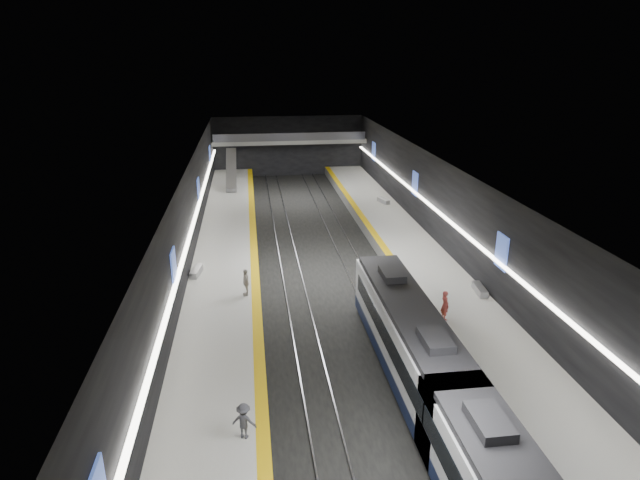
{
  "coord_description": "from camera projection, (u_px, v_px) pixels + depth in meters",
  "views": [
    {
      "loc": [
        -5.37,
        -37.15,
        16.32
      ],
      "look_at": [
        -0.11,
        2.01,
        2.2
      ],
      "focal_mm": 30.0,
      "sensor_mm": 36.0,
      "label": 1
    }
  ],
  "objects": [
    {
      "name": "ground",
      "position": [
        325.0,
        276.0,
        40.84
      ],
      "size": [
        70.0,
        70.0,
        0.0
      ],
      "primitive_type": "plane",
      "color": "black",
      "rests_on": "ground"
    },
    {
      "name": "ceiling",
      "position": [
        325.0,
        173.0,
        38.15
      ],
      "size": [
        20.0,
        70.0,
        0.04
      ],
      "primitive_type": "cube",
      "rotation": [
        3.14,
        0.0,
        0.0
      ],
      "color": "beige",
      "rests_on": "wall_left"
    },
    {
      "name": "wall_left",
      "position": [
        187.0,
        232.0,
        38.24
      ],
      "size": [
        0.04,
        70.0,
        8.0
      ],
      "primitive_type": "cube",
      "color": "black",
      "rests_on": "ground"
    },
    {
      "name": "wall_right",
      "position": [
        455.0,
        221.0,
        40.75
      ],
      "size": [
        0.04,
        70.0,
        8.0
      ],
      "primitive_type": "cube",
      "color": "black",
      "rests_on": "ground"
    },
    {
      "name": "wall_back",
      "position": [
        288.0,
        146.0,
        72.16
      ],
      "size": [
        20.0,
        0.04,
        8.0
      ],
      "primitive_type": "cube",
      "color": "black",
      "rests_on": "ground"
    },
    {
      "name": "platform_left",
      "position": [
        225.0,
        275.0,
        39.73
      ],
      "size": [
        5.0,
        70.0,
        1.0
      ],
      "primitive_type": "cube",
      "color": "slate",
      "rests_on": "ground"
    },
    {
      "name": "tile_surface_left",
      "position": [
        225.0,
        269.0,
        39.56
      ],
      "size": [
        5.0,
        70.0,
        0.02
      ],
      "primitive_type": "cube",
      "color": "#B6B6B0",
      "rests_on": "platform_left"
    },
    {
      "name": "tactile_strip_left",
      "position": [
        255.0,
        267.0,
        39.83
      ],
      "size": [
        0.6,
        70.0,
        0.02
      ],
      "primitive_type": "cube",
      "color": "#E8B50C",
      "rests_on": "platform_left"
    },
    {
      "name": "platform_right",
      "position": [
        420.0,
        265.0,
        41.61
      ],
      "size": [
        5.0,
        70.0,
        1.0
      ],
      "primitive_type": "cube",
      "color": "slate",
      "rests_on": "ground"
    },
    {
      "name": "tile_surface_right",
      "position": [
        421.0,
        259.0,
        41.44
      ],
      "size": [
        5.0,
        70.0,
        0.02
      ],
      "primitive_type": "cube",
      "color": "#B6B6B0",
      "rests_on": "platform_right"
    },
    {
      "name": "tactile_strip_right",
      "position": [
        393.0,
        260.0,
        41.16
      ],
      "size": [
        0.6,
        70.0,
        0.02
      ],
      "primitive_type": "cube",
      "color": "#E8B50C",
      "rests_on": "platform_right"
    },
    {
      "name": "rails",
      "position": [
        325.0,
        275.0,
        40.82
      ],
      "size": [
        6.52,
        70.0,
        0.12
      ],
      "color": "gray",
      "rests_on": "ground"
    },
    {
      "name": "train",
      "position": [
        455.0,
        417.0,
        21.78
      ],
      "size": [
        2.69,
        28.11,
        3.6
      ],
      "color": "#0F193A",
      "rests_on": "ground"
    },
    {
      "name": "ad_posters",
      "position": [
        323.0,
        216.0,
        40.26
      ],
      "size": [
        19.94,
        53.5,
        2.2
      ],
      "color": "#405DC0",
      "rests_on": "wall_left"
    },
    {
      "name": "cove_light_left",
      "position": [
        190.0,
        234.0,
        38.33
      ],
      "size": [
        0.25,
        68.6,
        0.12
      ],
      "primitive_type": "cube",
      "color": "white",
      "rests_on": "wall_left"
    },
    {
      "name": "cove_light_right",
      "position": [
        452.0,
        223.0,
        40.79
      ],
      "size": [
        0.25,
        68.6,
        0.12
      ],
      "primitive_type": "cube",
      "color": "white",
      "rests_on": "wall_right"
    },
    {
      "name": "mezzanine_bridge",
      "position": [
        289.0,
        141.0,
        69.88
      ],
      "size": [
        20.0,
        3.0,
        1.5
      ],
      "color": "gray",
      "rests_on": "wall_left"
    },
    {
      "name": "escalator",
      "position": [
        231.0,
        170.0,
        63.19
      ],
      "size": [
        1.2,
        7.5,
        3.92
      ],
      "primitive_type": "cube",
      "rotation": [
        0.44,
        0.0,
        0.0
      ],
      "color": "#99999E",
      "rests_on": "platform_left"
    },
    {
      "name": "bench_left_far",
      "position": [
        196.0,
        272.0,
        38.46
      ],
      "size": [
        0.84,
        1.98,
        0.47
      ],
      "primitive_type": "cube",
      "rotation": [
        0.0,
        0.0,
        -0.17
      ],
      "color": "#99999E",
      "rests_on": "platform_left"
    },
    {
      "name": "bench_right_near",
      "position": [
        480.0,
        290.0,
        35.57
      ],
      "size": [
        0.71,
        1.95,
        0.47
      ],
      "primitive_type": "cube",
      "rotation": [
        0.0,
        0.0,
        -0.09
      ],
      "color": "#99999E",
      "rests_on": "platform_right"
    },
    {
      "name": "bench_right_far",
      "position": [
        383.0,
        201.0,
        56.5
      ],
      "size": [
        1.04,
        2.0,
        0.47
      ],
      "primitive_type": "cube",
      "rotation": [
        0.0,
        0.0,
        0.28
      ],
      "color": "#99999E",
      "rests_on": "platform_right"
    },
    {
      "name": "passenger_right_a",
      "position": [
        445.0,
        305.0,
        31.88
      ],
      "size": [
        0.55,
        0.73,
        1.83
      ],
      "primitive_type": "imported",
      "rotation": [
        0.0,
        0.0,
        1.74
      ],
      "color": "#CF4F4D",
      "rests_on": "platform_right"
    },
    {
      "name": "passenger_left_a",
      "position": [
        246.0,
        282.0,
        35.01
      ],
      "size": [
        0.55,
        1.12,
        1.84
      ],
      "primitive_type": "imported",
      "rotation": [
        0.0,
        0.0,
        -1.47
      ],
      "color": "silver",
      "rests_on": "platform_left"
    },
    {
      "name": "passenger_left_b",
      "position": [
        244.0,
        421.0,
        22.11
      ],
      "size": [
        1.18,
        0.9,
        1.61
      ],
      "primitive_type": "imported",
      "rotation": [
        0.0,
        0.0,
        2.81
      ],
      "color": "#404148",
      "rests_on": "platform_left"
    }
  ]
}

